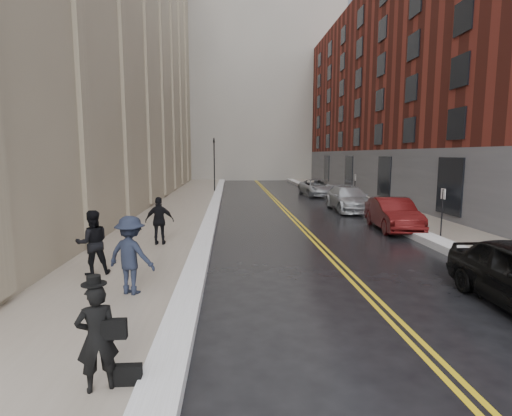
{
  "coord_description": "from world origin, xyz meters",
  "views": [
    {
      "loc": [
        -1.12,
        -8.27,
        3.66
      ],
      "look_at": [
        -0.12,
        6.98,
        1.6
      ],
      "focal_mm": 28.0,
      "sensor_mm": 36.0,
      "label": 1
    }
  ],
  "objects": [
    {
      "name": "ground",
      "position": [
        0.0,
        0.0,
        0.0
      ],
      "size": [
        160.0,
        160.0,
        0.0
      ],
      "primitive_type": "plane",
      "color": "black",
      "rests_on": "ground"
    },
    {
      "name": "sidewalk_left",
      "position": [
        -4.5,
        16.0,
        0.07
      ],
      "size": [
        4.0,
        64.0,
        0.15
      ],
      "primitive_type": "cube",
      "color": "gray",
      "rests_on": "ground"
    },
    {
      "name": "sidewalk_right",
      "position": [
        9.0,
        16.0,
        0.07
      ],
      "size": [
        3.0,
        64.0,
        0.15
      ],
      "primitive_type": "cube",
      "color": "gray",
      "rests_on": "ground"
    },
    {
      "name": "lane_stripe_a",
      "position": [
        2.38,
        16.0,
        0.0
      ],
      "size": [
        0.12,
        64.0,
        0.01
      ],
      "primitive_type": "cube",
      "color": "gold",
      "rests_on": "ground"
    },
    {
      "name": "lane_stripe_b",
      "position": [
        2.62,
        16.0,
        0.0
      ],
      "size": [
        0.12,
        64.0,
        0.01
      ],
      "primitive_type": "cube",
      "color": "gold",
      "rests_on": "ground"
    },
    {
      "name": "snow_ridge_left",
      "position": [
        -2.2,
        16.0,
        0.13
      ],
      "size": [
        0.7,
        60.8,
        0.26
      ],
      "primitive_type": "cube",
      "color": "white",
      "rests_on": "ground"
    },
    {
      "name": "snow_ridge_right",
      "position": [
        7.15,
        16.0,
        0.15
      ],
      "size": [
        0.85,
        60.8,
        0.3
      ],
      "primitive_type": "cube",
      "color": "white",
      "rests_on": "ground"
    },
    {
      "name": "building_right",
      "position": [
        17.5,
        23.0,
        9.0
      ],
      "size": [
        14.0,
        50.0,
        18.0
      ],
      "primitive_type": "cube",
      "color": "maroon",
      "rests_on": "ground"
    },
    {
      "name": "tower_far_center",
      "position": [
        1.0,
        56.0,
        26.0
      ],
      "size": [
        28.0,
        16.0,
        52.0
      ],
      "primitive_type": "cube",
      "color": "gray",
      "rests_on": "ground"
    },
    {
      "name": "tower_far_right",
      "position": [
        14.0,
        66.0,
        22.0
      ],
      "size": [
        22.0,
        18.0,
        44.0
      ],
      "primitive_type": "cube",
      "color": "slate",
      "rests_on": "ground"
    },
    {
      "name": "tower_far_left",
      "position": [
        -12.0,
        72.0,
        30.0
      ],
      "size": [
        22.0,
        18.0,
        60.0
      ],
      "primitive_type": "cube",
      "color": "slate",
      "rests_on": "ground"
    },
    {
      "name": "traffic_signal",
      "position": [
        -2.6,
        30.0,
        3.08
      ],
      "size": [
        0.18,
        0.15,
        5.2
      ],
      "color": "black",
      "rests_on": "ground"
    },
    {
      "name": "parking_sign_near",
      "position": [
        7.9,
        8.0,
        1.36
      ],
      "size": [
        0.06,
        0.35,
        2.23
      ],
      "color": "black",
      "rests_on": "ground"
    },
    {
      "name": "parking_sign_far",
      "position": [
        7.9,
        20.0,
        1.36
      ],
      "size": [
        0.06,
        0.35,
        2.23
      ],
      "color": "black",
      "rests_on": "ground"
    },
    {
      "name": "car_maroon",
      "position": [
        6.8,
        10.48,
        0.77
      ],
      "size": [
        2.02,
        4.82,
        1.55
      ],
      "primitive_type": "imported",
      "rotation": [
        0.0,
        0.0,
        -0.08
      ],
      "color": "#460C0C",
      "rests_on": "ground"
    },
    {
      "name": "car_silver_near",
      "position": [
        6.59,
        17.09,
        0.79
      ],
      "size": [
        2.25,
        5.45,
        1.58
      ],
      "primitive_type": "imported",
      "rotation": [
        0.0,
        0.0,
        -0.01
      ],
      "color": "#A9ACB0",
      "rests_on": "ground"
    },
    {
      "name": "car_silver_far",
      "position": [
        6.61,
        26.64,
        0.73
      ],
      "size": [
        2.76,
        5.39,
        1.46
      ],
      "primitive_type": "imported",
      "rotation": [
        0.0,
        0.0,
        0.07
      ],
      "color": "#A5A9AE",
      "rests_on": "ground"
    },
    {
      "name": "pedestrian_main",
      "position": [
        -3.1,
        -2.54,
        0.97
      ],
      "size": [
        0.7,
        0.58,
        1.64
      ],
      "primitive_type": "imported",
      "rotation": [
        0.0,
        0.0,
        3.51
      ],
      "color": "black",
      "rests_on": "sidewalk_left"
    },
    {
      "name": "pedestrian_a",
      "position": [
        -5.14,
        3.41,
        1.1
      ],
      "size": [
        1.14,
        1.04,
        1.91
      ],
      "primitive_type": "imported",
      "rotation": [
        0.0,
        0.0,
        3.56
      ],
      "color": "black",
      "rests_on": "sidewalk_left"
    },
    {
      "name": "pedestrian_b",
      "position": [
        -3.63,
        1.7,
        1.15
      ],
      "size": [
        1.47,
        1.18,
        1.99
      ],
      "primitive_type": "imported",
      "rotation": [
        0.0,
        0.0,
        2.75
      ],
      "color": "#1B2131",
      "rests_on": "sidewalk_left"
    },
    {
      "name": "pedestrian_c",
      "position": [
        -3.88,
        7.29,
        1.09
      ],
      "size": [
        1.12,
        0.5,
        1.87
      ],
      "primitive_type": "imported",
      "rotation": [
        0.0,
        0.0,
        3.18
      ],
      "color": "black",
      "rests_on": "sidewalk_left"
    }
  ]
}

